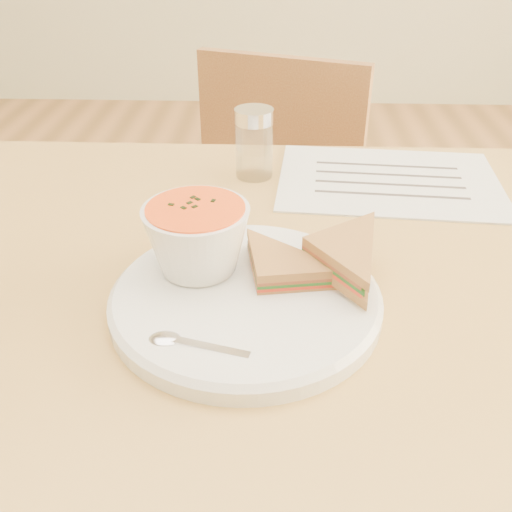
# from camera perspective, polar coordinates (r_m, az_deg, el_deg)

# --- Properties ---
(dining_table) EXTENTS (1.00, 0.70, 0.75)m
(dining_table) POSITION_cam_1_polar(r_m,az_deg,el_deg) (0.94, 0.79, -19.35)
(dining_table) COLOR olive
(dining_table) RESTS_ON floor
(chair_far) EXTENTS (0.47, 0.47, 0.84)m
(chair_far) POSITION_cam_1_polar(r_m,az_deg,el_deg) (1.25, -0.39, -1.46)
(chair_far) COLOR brown
(chair_far) RESTS_ON floor
(plate) EXTENTS (0.30, 0.30, 0.02)m
(plate) POSITION_cam_1_polar(r_m,az_deg,el_deg) (0.60, -1.04, -4.41)
(plate) COLOR white
(plate) RESTS_ON dining_table
(soup_bowl) EXTENTS (0.14, 0.14, 0.08)m
(soup_bowl) POSITION_cam_1_polar(r_m,az_deg,el_deg) (0.61, -5.88, 1.46)
(soup_bowl) COLOR white
(soup_bowl) RESTS_ON plate
(sandwich_half_a) EXTENTS (0.11, 0.11, 0.03)m
(sandwich_half_a) POSITION_cam_1_polar(r_m,az_deg,el_deg) (0.57, 0.12, -3.27)
(sandwich_half_a) COLOR #A9793B
(sandwich_half_a) RESTS_ON plate
(sandwich_half_b) EXTENTS (0.14, 0.14, 0.03)m
(sandwich_half_b) POSITION_cam_1_polar(r_m,az_deg,el_deg) (0.61, 4.59, 0.62)
(sandwich_half_b) COLOR #A9793B
(sandwich_half_b) RESTS_ON plate
(spoon) EXTENTS (0.16, 0.07, 0.01)m
(spoon) POSITION_cam_1_polar(r_m,az_deg,el_deg) (0.52, -4.44, -9.24)
(spoon) COLOR silver
(spoon) RESTS_ON plate
(paper_menu) EXTENTS (0.34, 0.26, 0.00)m
(paper_menu) POSITION_cam_1_polar(r_m,az_deg,el_deg) (0.89, 13.13, 7.39)
(paper_menu) COLOR white
(paper_menu) RESTS_ON dining_table
(condiment_shaker) EXTENTS (0.06, 0.06, 0.10)m
(condiment_shaker) POSITION_cam_1_polar(r_m,az_deg,el_deg) (0.87, -0.19, 11.19)
(condiment_shaker) COLOR silver
(condiment_shaker) RESTS_ON dining_table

